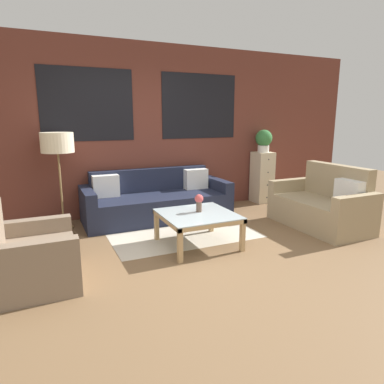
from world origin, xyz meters
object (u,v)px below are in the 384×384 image
at_px(settee_vintage, 322,206).
at_px(potted_plant, 264,140).
at_px(coffee_table, 198,218).
at_px(drawer_cabinet, 262,177).
at_px(couch_dark, 157,202).
at_px(armchair_corner, 29,258).
at_px(flower_vase, 199,201).
at_px(floor_lamp, 57,146).

height_order(settee_vintage, potted_plant, potted_plant).
distance_m(coffee_table, drawer_cabinet, 2.67).
relative_size(settee_vintage, drawer_cabinet, 1.50).
relative_size(couch_dark, armchair_corner, 2.59).
height_order(armchair_corner, flower_vase, armchair_corner).
relative_size(coffee_table, flower_vase, 3.93).
relative_size(floor_lamp, potted_plant, 3.33).
height_order(floor_lamp, drawer_cabinet, floor_lamp).
bearing_deg(armchair_corner, floor_lamp, 75.99).
bearing_deg(drawer_cabinet, flower_vase, -143.56).
relative_size(settee_vintage, flower_vase, 6.35).
relative_size(drawer_cabinet, flower_vase, 4.23).
distance_m(drawer_cabinet, flower_vase, 2.59).
xyz_separation_m(floor_lamp, potted_plant, (3.64, 0.15, -0.02)).
height_order(settee_vintage, coffee_table, settee_vintage).
relative_size(armchair_corner, coffee_table, 1.00).
relative_size(armchair_corner, drawer_cabinet, 0.93).
distance_m(settee_vintage, armchair_corner, 3.98).
relative_size(armchair_corner, potted_plant, 2.12).
height_order(armchair_corner, potted_plant, potted_plant).
height_order(coffee_table, flower_vase, flower_vase).
bearing_deg(settee_vintage, armchair_corner, -176.68).
distance_m(couch_dark, coffee_table, 1.37).
distance_m(couch_dark, floor_lamp, 1.71).
relative_size(floor_lamp, flower_vase, 6.15).
relative_size(settee_vintage, armchair_corner, 1.62).
relative_size(coffee_table, potted_plant, 2.13).
bearing_deg(drawer_cabinet, armchair_corner, -155.04).
xyz_separation_m(couch_dark, armchair_corner, (-1.86, -1.66, 0.00)).
distance_m(coffee_table, potted_plant, 2.80).
distance_m(couch_dark, potted_plant, 2.42).
bearing_deg(potted_plant, settee_vintage, -93.50).
distance_m(couch_dark, drawer_cabinet, 2.24).
bearing_deg(drawer_cabinet, settee_vintage, -93.50).
bearing_deg(drawer_cabinet, floor_lamp, -177.60).
bearing_deg(coffee_table, drawer_cabinet, 36.89).
height_order(couch_dark, drawer_cabinet, drawer_cabinet).
relative_size(couch_dark, settee_vintage, 1.60).
distance_m(armchair_corner, flower_vase, 2.05).
relative_size(couch_dark, flower_vase, 10.16).
height_order(couch_dark, settee_vintage, settee_vintage).
distance_m(settee_vintage, potted_plant, 1.89).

